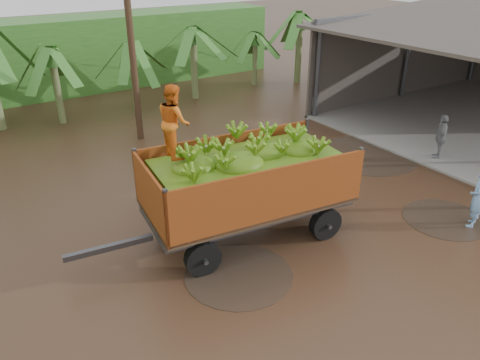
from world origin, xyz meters
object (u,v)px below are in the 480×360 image
banana_trailer (246,181)px  man_grey (441,137)px  utility_pole (130,25)px  man_blue (478,198)px

banana_trailer → man_grey: banana_trailer is taller
banana_trailer → utility_pole: bearing=94.4°
man_grey → utility_pole: (-7.87, 7.56, 3.42)m
utility_pole → man_grey: bearing=-43.9°
man_blue → utility_pole: size_ratio=0.20×
man_blue → man_grey: man_blue is taller
man_blue → utility_pole: (-4.83, 10.81, 3.40)m
banana_trailer → man_blue: 6.04m
man_grey → utility_pole: 11.43m
banana_trailer → man_grey: size_ratio=4.38×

